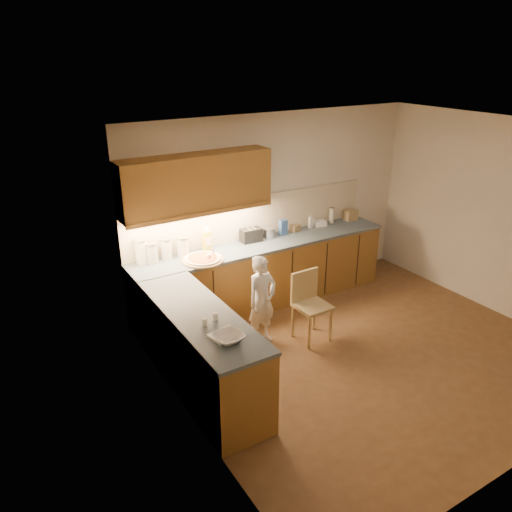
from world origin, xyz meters
The scene contains 24 objects.
room centered at (0.00, 0.00, 1.68)m, with size 4.54×4.50×2.62m.
l_counter centered at (-0.92, 1.25, 0.46)m, with size 3.77×2.62×0.92m.
backsplash centered at (-0.38, 1.99, 1.21)m, with size 3.75×0.02×0.58m, color beige.
upper_cabinets centered at (-1.27, 1.82, 1.85)m, with size 1.95×0.36×0.73m.
pizza_on_board centered at (-1.35, 1.58, 0.94)m, with size 0.52×0.52×0.21m.
child centered at (-0.92, 0.86, 0.57)m, with size 0.41×0.27×1.13m, color white.
wooden_chair centered at (-0.37, 0.65, 0.51)m, with size 0.40×0.40×0.87m.
mixing_bowl centered at (-1.95, -0.21, 0.95)m, with size 0.27×0.27×0.07m, color white.
canister_a centered at (-2.02, 1.89, 1.08)m, with size 0.16×0.16×0.32m.
canister_b centered at (-1.91, 1.84, 1.05)m, with size 0.15×0.15×0.26m.
canister_c centered at (-1.70, 1.87, 1.06)m, with size 0.14×0.14×0.27m.
canister_d centered at (-1.49, 1.85, 1.05)m, with size 0.16×0.16×0.26m.
oil_jug centered at (-1.14, 1.87, 1.06)m, with size 0.11×0.09×0.30m.
toaster centered at (-0.49, 1.84, 1.01)m, with size 0.30×0.18×0.19m.
steel_pot centered at (-0.20, 1.85, 0.99)m, with size 0.18×0.18×0.14m.
blue_box centered at (0.03, 1.83, 1.03)m, with size 0.11×0.08×0.22m, color #305192.
card_box_a centered at (0.27, 1.86, 0.97)m, with size 0.14×0.10×0.10m, color tan.
white_bottle centered at (0.55, 1.86, 1.00)m, with size 0.06×0.06×0.17m, color silver.
flat_pack centered at (0.72, 1.87, 0.96)m, with size 0.18×0.13×0.07m, color white.
tall_jar centered at (0.94, 1.87, 1.04)m, with size 0.08×0.08×0.24m.
card_box_b centered at (1.30, 1.85, 1.00)m, with size 0.20×0.15×0.15m, color tan.
dough_cloth centered at (-1.93, -0.12, 0.93)m, with size 0.28×0.22×0.02m, color white.
spice_jar_a centered at (-2.01, 0.15, 0.96)m, with size 0.06×0.06×0.08m, color white.
spice_jar_b centered at (-1.88, 0.20, 0.96)m, with size 0.05×0.05×0.07m, color silver.
Camera 1 is at (-3.75, -3.65, 3.39)m, focal length 35.00 mm.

